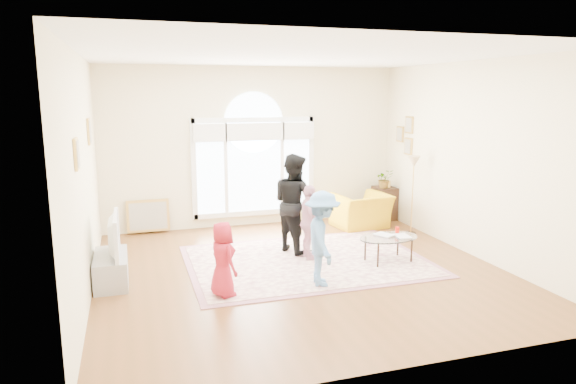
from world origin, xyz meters
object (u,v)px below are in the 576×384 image
object	(u,v)px
tv_console	(111,269)
television	(109,235)
area_rug	(307,261)
coffee_table	(389,238)
armchair	(361,211)

from	to	relation	value
tv_console	television	distance (m)	0.50
area_rug	coffee_table	world-z (taller)	coffee_table
area_rug	television	distance (m)	3.06
area_rug	tv_console	xyz separation A→B (m)	(-2.99, -0.08, 0.20)
television	armchair	distance (m)	5.09
tv_console	armchair	xyz separation A→B (m)	(4.75, 1.81, 0.13)
area_rug	tv_console	bearing A→B (deg)	-178.38
area_rug	coffee_table	xyz separation A→B (m)	(1.23, -0.42, 0.39)
armchair	television	bearing A→B (deg)	13.91
tv_console	coffee_table	world-z (taller)	coffee_table
coffee_table	television	bearing A→B (deg)	168.60
coffee_table	tv_console	bearing A→B (deg)	168.61
coffee_table	armchair	bearing A→B (deg)	69.33
tv_console	television	xyz separation A→B (m)	(0.01, -0.00, 0.50)
television	tv_console	bearing A→B (deg)	180.00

